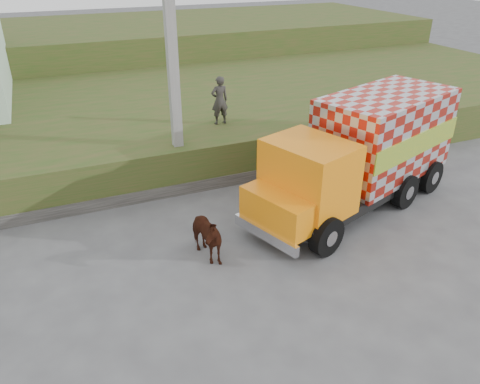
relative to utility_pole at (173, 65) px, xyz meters
name	(u,v)px	position (x,y,z in m)	size (l,w,h in m)	color
ground	(267,251)	(1.00, -4.60, -4.08)	(120.00, 120.00, 0.00)	#474749
embankment	(166,115)	(1.00, 5.40, -3.33)	(40.00, 12.00, 1.50)	#2C4B19
embankment_far	(116,49)	(1.00, 17.40, -2.58)	(40.00, 12.00, 3.00)	#2C4B19
retaining_strip	(154,191)	(-1.00, -0.40, -3.88)	(16.00, 0.50, 0.40)	#595651
utility_pole	(173,65)	(0.00, 0.00, 0.00)	(1.20, 0.30, 8.00)	gray
cargo_truck	(363,152)	(4.85, -3.24, -2.37)	(7.78, 4.61, 3.31)	black
cow	(203,236)	(-0.61, -4.20, -3.41)	(0.72, 1.57, 1.33)	black
pedestrian	(220,100)	(2.01, 1.43, -1.71)	(0.63, 0.41, 1.73)	#2B2926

